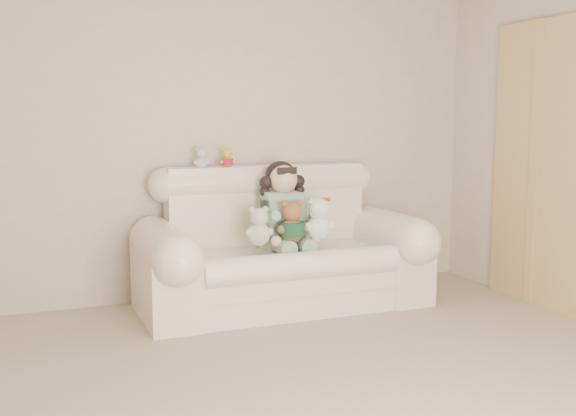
# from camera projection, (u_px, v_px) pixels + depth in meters

# --- Properties ---
(wall_back) EXTENTS (4.50, 0.00, 4.50)m
(wall_back) POSITION_uv_depth(u_px,v_px,m) (207.00, 130.00, 5.26)
(wall_back) COLOR #B7A791
(wall_back) RESTS_ON ground
(sofa) EXTENTS (2.10, 0.95, 1.03)m
(sofa) POSITION_uv_depth(u_px,v_px,m) (283.00, 238.00, 5.05)
(sofa) COLOR beige
(sofa) RESTS_ON floor
(door_panel) EXTENTS (0.06, 0.90, 2.10)m
(door_panel) POSITION_uv_depth(u_px,v_px,m) (537.00, 164.00, 5.09)
(door_panel) COLOR #B3774D
(door_panel) RESTS_ON floor
(seated_child) EXTENTS (0.46, 0.54, 0.67)m
(seated_child) POSITION_uv_depth(u_px,v_px,m) (283.00, 204.00, 5.11)
(seated_child) COLOR #276936
(seated_child) RESTS_ON sofa
(brown_teddy) EXTENTS (0.29, 0.26, 0.37)m
(brown_teddy) POSITION_uv_depth(u_px,v_px,m) (292.00, 218.00, 4.90)
(brown_teddy) COLOR brown
(brown_teddy) RESTS_ON sofa
(white_cat) EXTENTS (0.30, 0.26, 0.39)m
(white_cat) POSITION_uv_depth(u_px,v_px,m) (319.00, 215.00, 4.97)
(white_cat) COLOR white
(white_cat) RESTS_ON sofa
(cream_teddy) EXTENTS (0.24, 0.20, 0.33)m
(cream_teddy) POSITION_uv_depth(u_px,v_px,m) (259.00, 223.00, 4.82)
(cream_teddy) COLOR beige
(cream_teddy) RESTS_ON sofa
(yellow_mini_bear) EXTENTS (0.14, 0.13, 0.18)m
(yellow_mini_bear) POSITION_uv_depth(u_px,v_px,m) (227.00, 157.00, 5.20)
(yellow_mini_bear) COLOR gold
(yellow_mini_bear) RESTS_ON sofa
(grey_mini_plush) EXTENTS (0.13, 0.10, 0.19)m
(grey_mini_plush) POSITION_uv_depth(u_px,v_px,m) (201.00, 157.00, 5.10)
(grey_mini_plush) COLOR silver
(grey_mini_plush) RESTS_ON sofa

